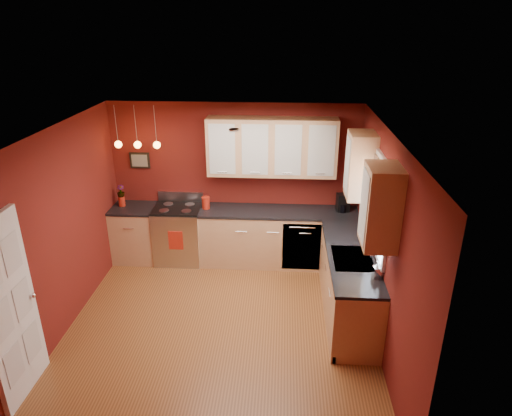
# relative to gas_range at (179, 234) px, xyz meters

# --- Properties ---
(floor) EXTENTS (4.20, 4.20, 0.00)m
(floor) POSITION_rel_gas_range_xyz_m (0.92, -1.80, -0.48)
(floor) COLOR brown
(floor) RESTS_ON ground
(ceiling) EXTENTS (4.00, 4.20, 0.02)m
(ceiling) POSITION_rel_gas_range_xyz_m (0.92, -1.80, 2.12)
(ceiling) COLOR silver
(ceiling) RESTS_ON wall_back
(wall_back) EXTENTS (4.00, 0.02, 2.60)m
(wall_back) POSITION_rel_gas_range_xyz_m (0.92, 0.30, 0.82)
(wall_back) COLOR maroon
(wall_back) RESTS_ON floor
(wall_front) EXTENTS (4.00, 0.02, 2.60)m
(wall_front) POSITION_rel_gas_range_xyz_m (0.92, -3.90, 0.82)
(wall_front) COLOR maroon
(wall_front) RESTS_ON floor
(wall_left) EXTENTS (0.02, 4.20, 2.60)m
(wall_left) POSITION_rel_gas_range_xyz_m (-1.08, -1.80, 0.82)
(wall_left) COLOR maroon
(wall_left) RESTS_ON floor
(wall_right) EXTENTS (0.02, 4.20, 2.60)m
(wall_right) POSITION_rel_gas_range_xyz_m (2.92, -1.80, 0.82)
(wall_right) COLOR maroon
(wall_right) RESTS_ON floor
(base_cabinets_back_left) EXTENTS (0.70, 0.60, 0.90)m
(base_cabinets_back_left) POSITION_rel_gas_range_xyz_m (-0.73, -0.00, -0.03)
(base_cabinets_back_left) COLOR tan
(base_cabinets_back_left) RESTS_ON floor
(base_cabinets_back_right) EXTENTS (2.54, 0.60, 0.90)m
(base_cabinets_back_right) POSITION_rel_gas_range_xyz_m (1.65, -0.00, -0.03)
(base_cabinets_back_right) COLOR tan
(base_cabinets_back_right) RESTS_ON floor
(base_cabinets_right) EXTENTS (0.60, 2.10, 0.90)m
(base_cabinets_right) POSITION_rel_gas_range_xyz_m (2.62, -1.35, -0.03)
(base_cabinets_right) COLOR tan
(base_cabinets_right) RESTS_ON floor
(counter_back_left) EXTENTS (0.70, 0.62, 0.04)m
(counter_back_left) POSITION_rel_gas_range_xyz_m (-0.73, -0.00, 0.44)
(counter_back_left) COLOR black
(counter_back_left) RESTS_ON base_cabinets_back_left
(counter_back_right) EXTENTS (2.54, 0.62, 0.04)m
(counter_back_right) POSITION_rel_gas_range_xyz_m (1.65, -0.00, 0.44)
(counter_back_right) COLOR black
(counter_back_right) RESTS_ON base_cabinets_back_right
(counter_right) EXTENTS (0.62, 2.10, 0.04)m
(counter_right) POSITION_rel_gas_range_xyz_m (2.62, -1.35, 0.44)
(counter_right) COLOR black
(counter_right) RESTS_ON base_cabinets_right
(gas_range) EXTENTS (0.76, 0.64, 1.11)m
(gas_range) POSITION_rel_gas_range_xyz_m (0.00, 0.00, 0.00)
(gas_range) COLOR #B9B9BE
(gas_range) RESTS_ON floor
(dishwasher_front) EXTENTS (0.60, 0.02, 0.80)m
(dishwasher_front) POSITION_rel_gas_range_xyz_m (2.02, -0.29, -0.03)
(dishwasher_front) COLOR #B9B9BE
(dishwasher_front) RESTS_ON base_cabinets_back_right
(sink) EXTENTS (0.50, 0.70, 0.33)m
(sink) POSITION_rel_gas_range_xyz_m (2.62, -1.50, 0.43)
(sink) COLOR gray
(sink) RESTS_ON counter_right
(window) EXTENTS (0.06, 1.02, 1.22)m
(window) POSITION_rel_gas_range_xyz_m (2.89, -1.50, 1.21)
(window) COLOR white
(window) RESTS_ON wall_right
(door_left_wall) EXTENTS (0.12, 0.82, 2.05)m
(door_left_wall) POSITION_rel_gas_range_xyz_m (-1.05, -3.00, 0.54)
(door_left_wall) COLOR white
(door_left_wall) RESTS_ON floor
(upper_cabinets_back) EXTENTS (2.00, 0.35, 0.90)m
(upper_cabinets_back) POSITION_rel_gas_range_xyz_m (1.52, 0.12, 1.47)
(upper_cabinets_back) COLOR tan
(upper_cabinets_back) RESTS_ON wall_back
(upper_cabinets_right) EXTENTS (0.35, 1.95, 0.90)m
(upper_cabinets_right) POSITION_rel_gas_range_xyz_m (2.75, -1.48, 1.47)
(upper_cabinets_right) COLOR tan
(upper_cabinets_right) RESTS_ON wall_right
(wall_picture) EXTENTS (0.32, 0.03, 0.26)m
(wall_picture) POSITION_rel_gas_range_xyz_m (-0.63, 0.28, 1.17)
(wall_picture) COLOR black
(wall_picture) RESTS_ON wall_back
(pendant_lights) EXTENTS (0.71, 0.11, 0.66)m
(pendant_lights) POSITION_rel_gas_range_xyz_m (-0.53, -0.05, 1.53)
(pendant_lights) COLOR gray
(pendant_lights) RESTS_ON ceiling
(red_canister) EXTENTS (0.13, 0.13, 0.20)m
(red_canister) POSITION_rel_gas_range_xyz_m (0.47, 0.02, 0.56)
(red_canister) COLOR #AF2212
(red_canister) RESTS_ON counter_back_right
(red_vase) EXTENTS (0.10, 0.10, 0.16)m
(red_vase) POSITION_rel_gas_range_xyz_m (-0.92, 0.04, 0.54)
(red_vase) COLOR #AF2212
(red_vase) RESTS_ON counter_back_left
(flowers) EXTENTS (0.15, 0.15, 0.21)m
(flowers) POSITION_rel_gas_range_xyz_m (-0.92, 0.04, 0.71)
(flowers) COLOR #AF2212
(flowers) RESTS_ON red_vase
(coffee_maker) EXTENTS (0.22, 0.21, 0.28)m
(coffee_maker) POSITION_rel_gas_range_xyz_m (2.67, 0.06, 0.59)
(coffee_maker) COLOR black
(coffee_maker) RESTS_ON counter_back_right
(soap_pump) EXTENTS (0.11, 0.11, 0.21)m
(soap_pump) POSITION_rel_gas_range_xyz_m (2.84, -1.95, 0.56)
(soap_pump) COLOR white
(soap_pump) RESTS_ON counter_right
(dish_towel) EXTENTS (0.23, 0.02, 0.32)m
(dish_towel) POSITION_rel_gas_range_xyz_m (0.02, -0.33, 0.04)
(dish_towel) COLOR #AF2212
(dish_towel) RESTS_ON gas_range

